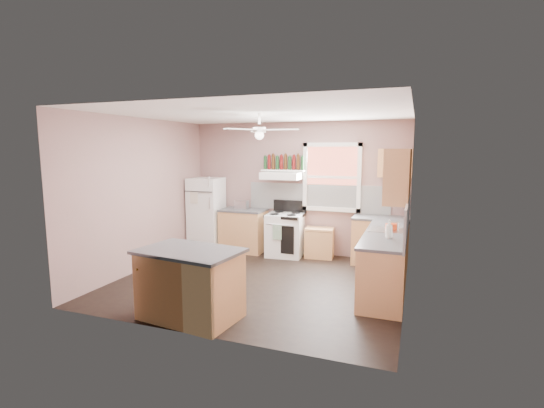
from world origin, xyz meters
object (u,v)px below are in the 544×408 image
(refrigerator, at_px, (207,214))
(stove, at_px, (285,235))
(cart, at_px, (319,244))
(island, at_px, (190,285))
(toaster, at_px, (242,205))

(refrigerator, xyz_separation_m, stove, (1.78, 0.03, -0.34))
(cart, distance_m, island, 3.47)
(refrigerator, distance_m, cart, 2.52)
(cart, height_order, island, island)
(stove, relative_size, island, 0.71)
(island, bearing_deg, stove, 93.42)
(stove, bearing_deg, refrigerator, 175.80)
(stove, height_order, island, same)
(refrigerator, height_order, stove, refrigerator)
(refrigerator, xyz_separation_m, toaster, (0.79, 0.10, 0.22))
(refrigerator, relative_size, island, 1.28)
(toaster, relative_size, stove, 0.33)
(toaster, xyz_separation_m, cart, (1.68, 0.02, -0.72))
(toaster, relative_size, cart, 0.51)
(toaster, relative_size, island, 0.23)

